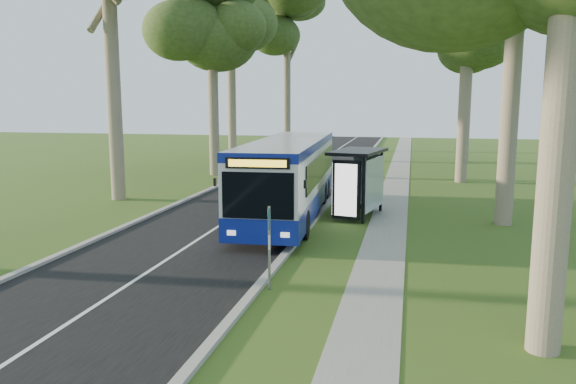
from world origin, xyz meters
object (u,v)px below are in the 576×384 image
object	(u,v)px
car_white	(259,151)
bus_shelter	(360,171)
car_silver	(281,145)
litter_bin	(353,206)
bus	(289,177)
bus_stop_sign	(269,237)

from	to	relation	value
car_white	bus_shelter	bearing A→B (deg)	-66.86
car_silver	car_white	bearing A→B (deg)	-79.30
litter_bin	car_silver	xyz separation A→B (m)	(-9.47, 27.17, 0.40)
bus	bus_stop_sign	world-z (taller)	bus
litter_bin	car_white	size ratio (longest dim) A/B	0.19
bus_stop_sign	litter_bin	size ratio (longest dim) A/B	2.58
bus_shelter	bus	bearing A→B (deg)	-161.76
bus_stop_sign	litter_bin	distance (m)	10.04
bus	car_white	world-z (taller)	bus
car_white	bus_stop_sign	bearing A→B (deg)	-76.48
bus_stop_sign	car_white	distance (m)	32.59
litter_bin	bus_shelter	bearing A→B (deg)	-46.64
bus_shelter	bus_stop_sign	bearing A→B (deg)	-87.29
bus_stop_sign	car_silver	bearing A→B (deg)	88.47
litter_bin	car_silver	world-z (taller)	car_silver
bus_stop_sign	car_silver	xyz separation A→B (m)	(-8.31, 37.09, -0.57)
car_silver	bus_shelter	bearing A→B (deg)	-54.04
car_silver	litter_bin	bearing A→B (deg)	-54.40
bus_stop_sign	litter_bin	xyz separation A→B (m)	(1.16, 9.92, -0.97)
bus_stop_sign	litter_bin	bearing A→B (deg)	69.19
litter_bin	car_white	bearing A→B (deg)	115.11
bus_shelter	litter_bin	xyz separation A→B (m)	(-0.31, 0.33, -1.58)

